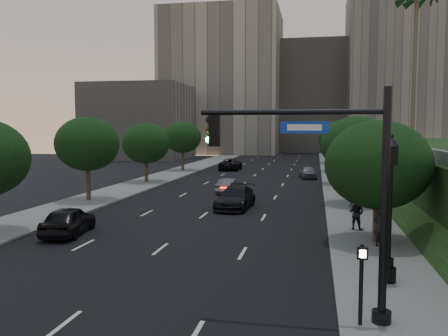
% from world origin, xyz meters
% --- Properties ---
extents(ground, '(160.00, 160.00, 0.00)m').
position_xyz_m(ground, '(0.00, 0.00, 0.00)').
color(ground, black).
rests_on(ground, ground).
extents(road_surface, '(16.00, 140.00, 0.02)m').
position_xyz_m(road_surface, '(0.00, 30.00, 0.01)').
color(road_surface, black).
rests_on(road_surface, ground).
extents(sidewalk_right, '(4.50, 140.00, 0.15)m').
position_xyz_m(sidewalk_right, '(10.25, 30.00, 0.07)').
color(sidewalk_right, slate).
rests_on(sidewalk_right, ground).
extents(sidewalk_left, '(4.50, 140.00, 0.15)m').
position_xyz_m(sidewalk_left, '(-10.25, 30.00, 0.07)').
color(sidewalk_left, slate).
rests_on(sidewalk_left, ground).
extents(parapet_wall, '(0.35, 90.00, 0.70)m').
position_xyz_m(parapet_wall, '(13.50, 28.00, 4.35)').
color(parapet_wall, slate).
rests_on(parapet_wall, embankment).
extents(office_block_left, '(26.00, 20.00, 32.00)m').
position_xyz_m(office_block_left, '(-14.00, 92.00, 16.00)').
color(office_block_left, gray).
rests_on(office_block_left, ground).
extents(office_block_mid, '(22.00, 18.00, 26.00)m').
position_xyz_m(office_block_mid, '(6.00, 102.00, 13.00)').
color(office_block_mid, gray).
rests_on(office_block_mid, ground).
extents(office_block_right, '(20.00, 22.00, 36.00)m').
position_xyz_m(office_block_right, '(24.00, 96.00, 18.00)').
color(office_block_right, gray).
rests_on(office_block_right, ground).
extents(office_block_filler, '(18.00, 16.00, 14.00)m').
position_xyz_m(office_block_filler, '(-26.00, 70.00, 7.00)').
color(office_block_filler, gray).
rests_on(office_block_filler, ground).
extents(tree_right_a, '(5.20, 5.20, 6.24)m').
position_xyz_m(tree_right_a, '(10.30, 8.00, 4.02)').
color(tree_right_a, '#38281C').
rests_on(tree_right_a, ground).
extents(tree_right_b, '(5.20, 5.20, 6.74)m').
position_xyz_m(tree_right_b, '(10.30, 20.00, 4.52)').
color(tree_right_b, '#38281C').
rests_on(tree_right_b, ground).
extents(tree_right_c, '(5.20, 5.20, 6.24)m').
position_xyz_m(tree_right_c, '(10.30, 33.00, 4.02)').
color(tree_right_c, '#38281C').
rests_on(tree_right_c, ground).
extents(tree_right_d, '(5.20, 5.20, 6.74)m').
position_xyz_m(tree_right_d, '(10.30, 47.00, 4.52)').
color(tree_right_d, '#38281C').
rests_on(tree_right_d, ground).
extents(tree_right_e, '(5.20, 5.20, 6.24)m').
position_xyz_m(tree_right_e, '(10.30, 62.00, 4.02)').
color(tree_right_e, '#38281C').
rests_on(tree_right_e, ground).
extents(tree_left_b, '(5.00, 5.00, 6.71)m').
position_xyz_m(tree_left_b, '(-10.30, 18.00, 4.58)').
color(tree_left_b, '#38281C').
rests_on(tree_left_b, ground).
extents(tree_left_c, '(5.00, 5.00, 6.34)m').
position_xyz_m(tree_left_c, '(-10.30, 31.00, 4.21)').
color(tree_left_c, '#38281C').
rests_on(tree_left_c, ground).
extents(tree_left_d, '(5.00, 5.00, 6.71)m').
position_xyz_m(tree_left_d, '(-10.30, 45.00, 4.58)').
color(tree_left_d, '#38281C').
rests_on(tree_left_d, ground).
extents(traffic_signal_mast, '(5.68, 0.56, 7.00)m').
position_xyz_m(traffic_signal_mast, '(8.14, -2.28, 3.67)').
color(traffic_signal_mast, black).
rests_on(traffic_signal_mast, ground).
extents(street_lamp, '(0.64, 0.64, 5.62)m').
position_xyz_m(street_lamp, '(9.95, 1.61, 2.63)').
color(street_lamp, black).
rests_on(street_lamp, ground).
extents(pedestrian_signal, '(0.30, 0.33, 2.50)m').
position_xyz_m(pedestrian_signal, '(8.61, -2.58, 1.57)').
color(pedestrian_signal, black).
rests_on(pedestrian_signal, ground).
extents(sedan_near_left, '(2.53, 4.88, 1.59)m').
position_xyz_m(sedan_near_left, '(-5.94, 7.07, 0.79)').
color(sedan_near_left, black).
rests_on(sedan_near_left, ground).
extents(sedan_mid_left, '(1.94, 4.21, 1.34)m').
position_xyz_m(sedan_mid_left, '(-0.24, 25.03, 0.67)').
color(sedan_mid_left, '#4E5155').
rests_on(sedan_mid_left, ground).
extents(sedan_far_left, '(2.92, 5.94, 1.62)m').
position_xyz_m(sedan_far_left, '(-4.27, 47.94, 0.81)').
color(sedan_far_left, black).
rests_on(sedan_far_left, ground).
extents(sedan_near_right, '(2.55, 5.62, 1.60)m').
position_xyz_m(sedan_near_right, '(1.61, 17.09, 0.80)').
color(sedan_near_right, black).
rests_on(sedan_near_right, ground).
extents(sedan_far_right, '(2.42, 4.50, 1.45)m').
position_xyz_m(sedan_far_right, '(6.41, 38.95, 0.73)').
color(sedan_far_right, slate).
rests_on(sedan_far_right, ground).
extents(pedestrian_a, '(0.83, 0.70, 1.92)m').
position_xyz_m(pedestrian_a, '(10.37, 6.96, 1.11)').
color(pedestrian_a, black).
rests_on(pedestrian_a, sidewalk_right).
extents(pedestrian_b, '(1.13, 1.05, 1.86)m').
position_xyz_m(pedestrian_b, '(9.56, 10.80, 1.08)').
color(pedestrian_b, black).
rests_on(pedestrian_b, sidewalk_right).
extents(pedestrian_c, '(0.95, 0.50, 1.55)m').
position_xyz_m(pedestrian_c, '(9.79, 13.72, 0.92)').
color(pedestrian_c, black).
rests_on(pedestrian_c, sidewalk_right).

